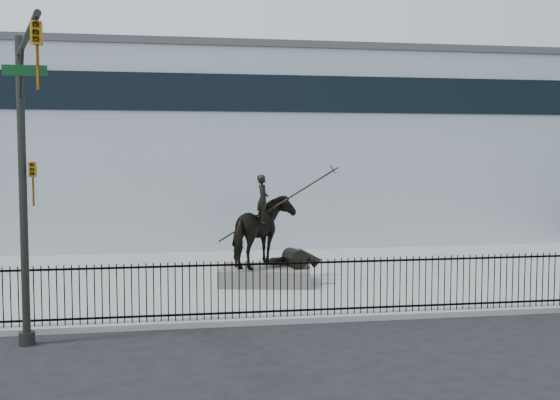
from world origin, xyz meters
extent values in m
plane|color=black|center=(0.00, 0.00, 0.00)|extent=(120.00, 120.00, 0.00)
cube|color=gray|center=(0.00, 7.00, 0.07)|extent=(30.00, 12.00, 0.15)
cube|color=silver|center=(0.00, 20.00, 4.50)|extent=(44.00, 14.00, 9.00)
cube|color=black|center=(0.00, 1.25, 0.30)|extent=(22.00, 0.05, 0.05)
cube|color=black|center=(0.00, 1.25, 1.55)|extent=(22.00, 0.05, 0.05)
cube|color=black|center=(0.00, 1.25, 0.90)|extent=(22.00, 0.03, 1.50)
cube|color=#514F4A|center=(-0.69, 5.66, 0.42)|extent=(3.25, 2.53, 0.55)
imported|color=black|center=(-0.69, 5.66, 1.86)|extent=(2.38, 2.65, 2.32)
imported|color=black|center=(-0.78, 5.68, 2.92)|extent=(0.48, 0.64, 1.57)
cylinder|color=black|center=(-0.38, 5.60, 2.68)|extent=(3.68, 0.78, 2.36)
cylinder|color=#252722|center=(-7.00, 0.20, 0.15)|extent=(0.36, 0.36, 0.30)
cylinder|color=#252722|center=(-7.00, 0.20, 3.50)|extent=(0.18, 0.18, 7.00)
cylinder|color=#252722|center=(-6.40, -1.92, 6.60)|extent=(1.47, 4.84, 0.12)
imported|color=#B97C14|center=(-5.80, -4.05, 5.97)|extent=(0.18, 0.22, 1.10)
imported|color=#B97C14|center=(-6.78, 0.20, 3.70)|extent=(0.16, 0.20, 1.00)
cube|color=#0C3F19|center=(-6.64, -1.00, 6.10)|extent=(0.90, 0.03, 0.22)
camera|label=1|loc=(-3.63, -15.30, 4.37)|focal=42.00mm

